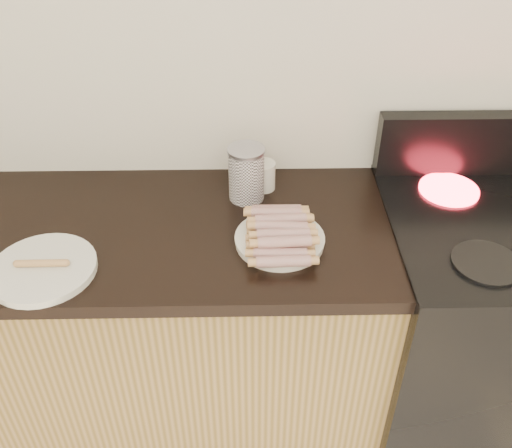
{
  "coord_description": "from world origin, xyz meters",
  "views": [
    {
      "loc": [
        -0.01,
        0.41,
        1.89
      ],
      "look_at": [
        0.01,
        1.62,
        0.96
      ],
      "focal_mm": 40.0,
      "sensor_mm": 36.0,
      "label": 1
    }
  ],
  "objects_px": {
    "stove": "(486,332)",
    "mug": "(264,176)",
    "side_plate": "(43,269)",
    "canister": "(246,174)",
    "main_plate": "(280,241)"
  },
  "relations": [
    {
      "from": "main_plate",
      "to": "canister",
      "type": "xyz_separation_m",
      "value": [
        -0.09,
        0.22,
        0.08
      ]
    },
    {
      "from": "stove",
      "to": "mug",
      "type": "relative_size",
      "value": 10.13
    },
    {
      "from": "stove",
      "to": "canister",
      "type": "distance_m",
      "value": 0.97
    },
    {
      "from": "stove",
      "to": "mug",
      "type": "distance_m",
      "value": 0.91
    },
    {
      "from": "stove",
      "to": "main_plate",
      "type": "distance_m",
      "value": 0.84
    },
    {
      "from": "side_plate",
      "to": "mug",
      "type": "relative_size",
      "value": 3.04
    },
    {
      "from": "canister",
      "to": "mug",
      "type": "relative_size",
      "value": 1.89
    },
    {
      "from": "side_plate",
      "to": "canister",
      "type": "bearing_deg",
      "value": 31.94
    },
    {
      "from": "main_plate",
      "to": "stove",
      "type": "bearing_deg",
      "value": 4.83
    },
    {
      "from": "main_plate",
      "to": "side_plate",
      "type": "bearing_deg",
      "value": -170.25
    },
    {
      "from": "side_plate",
      "to": "canister",
      "type": "xyz_separation_m",
      "value": [
        0.53,
        0.33,
        0.08
      ]
    },
    {
      "from": "main_plate",
      "to": "mug",
      "type": "distance_m",
      "value": 0.28
    },
    {
      "from": "main_plate",
      "to": "side_plate",
      "type": "distance_m",
      "value": 0.62
    },
    {
      "from": "mug",
      "to": "main_plate",
      "type": "bearing_deg",
      "value": -82.42
    },
    {
      "from": "canister",
      "to": "main_plate",
      "type": "bearing_deg",
      "value": -68.11
    }
  ]
}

